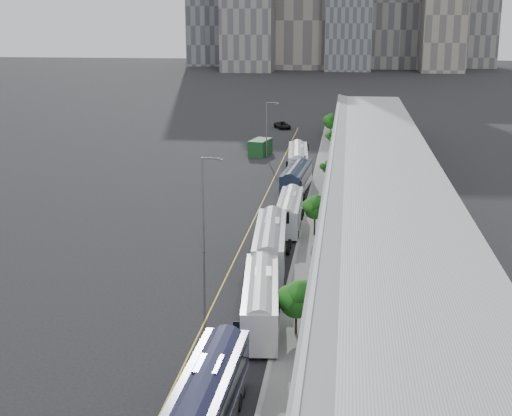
% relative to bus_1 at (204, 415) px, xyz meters
% --- Properties ---
extents(sidewalk, '(10.00, 170.00, 0.12)m').
position_rel_bus_1_xyz_m(sidewalk, '(7.38, 35.81, -1.61)').
color(sidewalk, gray).
rests_on(sidewalk, ground).
extents(lane_line, '(0.12, 160.00, 0.02)m').
position_rel_bus_1_xyz_m(lane_line, '(-3.12, 35.81, -1.66)').
color(lane_line, gold).
rests_on(lane_line, ground).
extents(depot, '(12.45, 160.40, 7.20)m').
position_rel_bus_1_xyz_m(depot, '(11.37, 35.81, 1.84)').
color(depot, gray).
rests_on(depot, ground).
extents(bus_1, '(3.11, 13.59, 3.95)m').
position_rel_bus_1_xyz_m(bus_1, '(0.00, 0.00, 0.00)').
color(bus_1, '#161733').
rests_on(bus_1, ground).
extents(bus_2, '(3.83, 12.91, 3.72)m').
position_rel_bus_1_xyz_m(bus_2, '(1.16, 15.89, -0.10)').
color(bus_2, '#BBBBBD').
rests_on(bus_2, ground).
extents(bus_3, '(3.75, 13.92, 4.02)m').
position_rel_bus_1_xyz_m(bus_3, '(0.45, 28.88, 0.03)').
color(bus_3, gray).
rests_on(bus_3, ground).
extents(bus_4, '(2.71, 12.09, 3.52)m').
position_rel_bus_1_xyz_m(bus_4, '(1.17, 41.87, -0.18)').
color(bus_4, '#B3B7BE').
rests_on(bus_4, ground).
extents(bus_5, '(3.48, 13.01, 3.76)m').
position_rel_bus_1_xyz_m(bus_5, '(0.75, 58.27, -0.08)').
color(bus_5, '#151E31').
rests_on(bus_5, ground).
extents(bus_6, '(3.77, 13.95, 4.03)m').
position_rel_bus_1_xyz_m(bus_6, '(0.08, 69.87, 0.03)').
color(bus_6, silver).
rests_on(bus_6, ground).
extents(tree_1, '(2.49, 2.49, 4.25)m').
position_rel_bus_1_xyz_m(tree_1, '(3.93, 14.26, 1.33)').
color(tree_1, black).
rests_on(tree_1, ground).
extents(tree_2, '(2.21, 2.21, 4.41)m').
position_rel_bus_1_xyz_m(tree_2, '(4.07, 38.93, 1.62)').
color(tree_2, black).
rests_on(tree_2, ground).
extents(tree_3, '(1.12, 1.12, 3.88)m').
position_rel_bus_1_xyz_m(tree_3, '(4.62, 59.10, 1.54)').
color(tree_3, black).
rests_on(tree_3, ground).
extents(tree_4, '(1.30, 1.30, 3.86)m').
position_rel_bus_1_xyz_m(tree_4, '(4.53, 85.79, 1.47)').
color(tree_4, black).
rests_on(tree_4, ground).
extents(tree_5, '(2.64, 2.64, 4.44)m').
position_rel_bus_1_xyz_m(tree_5, '(3.86, 106.31, 1.44)').
color(tree_5, black).
rests_on(tree_5, ground).
extents(street_lamp_near, '(2.04, 0.22, 9.53)m').
position_rel_bus_1_xyz_m(street_lamp_near, '(-6.32, 32.25, 3.79)').
color(street_lamp_near, '#59595E').
rests_on(street_lamp_near, ground).
extents(street_lamp_far, '(2.04, 0.22, 9.13)m').
position_rel_bus_1_xyz_m(street_lamp_far, '(-5.89, 82.77, 3.59)').
color(street_lamp_far, '#59595E').
rests_on(street_lamp_far, ground).
extents(shipping_container, '(3.70, 5.74, 2.66)m').
position_rel_bus_1_xyz_m(shipping_container, '(-7.29, 84.22, -0.34)').
color(shipping_container, '#123B18').
rests_on(shipping_container, ground).
extents(suv, '(4.35, 5.72, 1.44)m').
position_rel_bus_1_xyz_m(suv, '(-6.32, 114.57, -0.95)').
color(suv, black).
rests_on(suv, ground).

